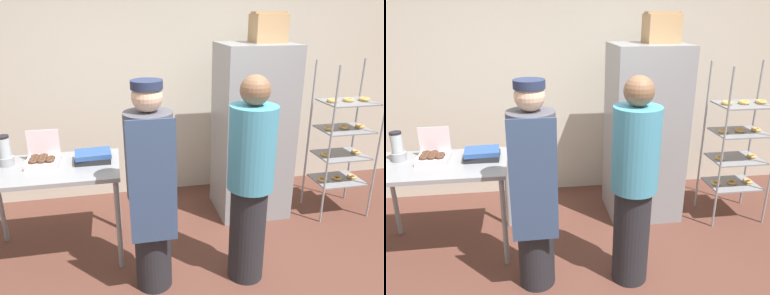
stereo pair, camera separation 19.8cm
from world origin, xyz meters
TOP-DOWN VIEW (x-y plane):
  - back_wall at (0.00, 2.28)m, footprint 6.40×0.12m
  - refrigerator at (0.80, 1.51)m, footprint 0.74×0.67m
  - baking_rack at (1.74, 1.29)m, footprint 0.59×0.45m
  - prep_counter at (-1.21, 1.07)m, footprint 1.18×0.72m
  - donut_box at (-1.27, 1.13)m, footprint 0.28×0.24m
  - blender_pitcher at (-1.57, 1.18)m, footprint 0.13×0.13m
  - binder_stack at (-0.84, 1.13)m, footprint 0.33×0.26m
  - cardboard_storage_box at (0.92, 1.56)m, footprint 0.33×0.27m
  - person_baker at (-0.40, 0.47)m, footprint 0.36×0.38m
  - person_customer at (0.38, 0.42)m, footprint 0.36×0.36m

SIDE VIEW (x-z plane):
  - prep_counter at x=-1.21m, z-range 0.34..1.21m
  - baking_rack at x=1.74m, z-range 0.00..1.66m
  - person_customer at x=0.38m, z-range 0.02..1.73m
  - person_baker at x=-0.40m, z-range 0.03..1.73m
  - binder_stack at x=-0.84m, z-range 0.87..0.96m
  - refrigerator at x=0.80m, z-range 0.00..1.84m
  - donut_box at x=-1.27m, z-range 0.78..1.06m
  - blender_pitcher at x=-1.57m, z-range 0.86..1.13m
  - back_wall at x=0.00m, z-range 0.00..2.83m
  - cardboard_storage_box at x=0.92m, z-range 1.83..2.13m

